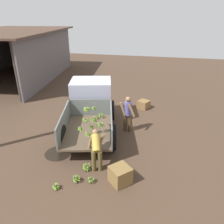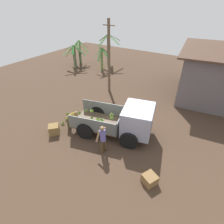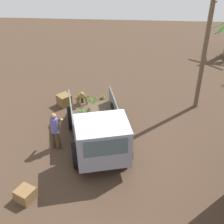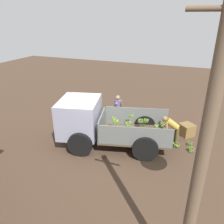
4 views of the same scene
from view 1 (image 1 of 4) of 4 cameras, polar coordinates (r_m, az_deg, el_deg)
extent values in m
plane|color=#453325|center=(10.68, -5.66, -2.36)|extent=(36.00, 36.00, 0.00)
cylinder|color=black|center=(8.57, -13.86, -10.41)|extent=(1.00, 1.00, 0.01)
cube|color=brown|center=(8.76, -6.27, -4.90)|extent=(3.18, 2.53, 0.08)
cube|color=slate|center=(8.70, -12.48, -2.43)|extent=(2.73, 0.74, 0.77)
cube|color=slate|center=(8.52, -0.19, -2.39)|extent=(2.73, 0.74, 0.77)
cube|color=slate|center=(9.80, -5.73, 1.23)|extent=(0.51, 1.85, 0.77)
cube|color=#8D91A7|center=(10.56, -5.43, 4.50)|extent=(1.96, 2.18, 1.45)
cube|color=#4C606B|center=(11.21, -5.21, 7.27)|extent=(0.39, 1.45, 0.64)
cylinder|color=black|center=(10.74, -10.59, 0.35)|extent=(1.00, 0.45, 0.97)
cylinder|color=black|center=(10.59, -0.04, 0.44)|extent=(1.00, 0.45, 0.97)
cylinder|color=black|center=(8.57, -13.08, -6.48)|extent=(1.00, 0.45, 0.97)
cylinder|color=black|center=(8.38, 0.26, -6.52)|extent=(1.00, 0.45, 0.97)
sphere|color=brown|center=(8.32, -3.06, -2.96)|extent=(0.07, 0.07, 0.07)
cylinder|color=#609426|center=(8.32, -3.59, -3.37)|extent=(0.19, 0.14, 0.13)
cylinder|color=#7DAA43|center=(8.29, -3.13, -3.61)|extent=(0.06, 0.18, 0.16)
cylinder|color=olive|center=(8.31, -2.75, -3.57)|extent=(0.17, 0.13, 0.17)
cylinder|color=#5B7D35|center=(8.34, -2.48, -3.27)|extent=(0.20, 0.09, 0.12)
cylinder|color=#70A244|center=(8.40, -2.67, -3.10)|extent=(0.12, 0.19, 0.13)
cylinder|color=#739D3E|center=(8.41, -3.08, -3.12)|extent=(0.10, 0.19, 0.15)
cylinder|color=#53752E|center=(8.38, -3.50, -3.26)|extent=(0.19, 0.07, 0.15)
sphere|color=#4A4330|center=(8.27, -5.33, -3.75)|extent=(0.06, 0.06, 0.06)
cylinder|color=#7AAB39|center=(8.26, -5.16, -4.18)|extent=(0.11, 0.09, 0.12)
cylinder|color=#78A923|center=(8.29, -5.03, -4.05)|extent=(0.12, 0.08, 0.12)
cylinder|color=olive|center=(8.32, -5.12, -3.88)|extent=(0.07, 0.13, 0.10)
cylinder|color=#739E3F|center=(8.32, -5.50, -3.89)|extent=(0.12, 0.11, 0.11)
cylinder|color=#557B29|center=(8.28, -5.70, -3.94)|extent=(0.14, 0.07, 0.08)
cylinder|color=#598B2C|center=(8.25, -5.50, -4.16)|extent=(0.07, 0.13, 0.11)
sphere|color=brown|center=(7.77, -8.25, -4.10)|extent=(0.08, 0.08, 0.08)
cylinder|color=olive|center=(7.81, -8.69, -4.35)|extent=(0.16, 0.07, 0.10)
cylinder|color=#6DAB2B|center=(7.76, -8.40, -4.66)|extent=(0.06, 0.14, 0.14)
cylinder|color=#64A728|center=(7.77, -7.98, -4.61)|extent=(0.14, 0.11, 0.14)
cylinder|color=#598321|center=(7.82, -7.91, -4.40)|extent=(0.12, 0.13, 0.14)
cylinder|color=#5A8B1F|center=(7.84, -8.22, -4.33)|extent=(0.08, 0.14, 0.14)
sphere|color=brown|center=(9.25, -4.83, 1.26)|extent=(0.06, 0.06, 0.06)
cylinder|color=olive|center=(9.24, -4.68, 0.86)|extent=(0.12, 0.12, 0.13)
cylinder|color=#598A20|center=(9.29, -4.53, 1.00)|extent=(0.13, 0.10, 0.13)
cylinder|color=olive|center=(9.32, -4.75, 1.16)|extent=(0.06, 0.15, 0.11)
cylinder|color=olive|center=(9.29, -5.12, 1.05)|extent=(0.15, 0.06, 0.11)
cylinder|color=#78AD33|center=(9.23, -5.00, 0.88)|extent=(0.08, 0.15, 0.12)
sphere|color=#4B4330|center=(8.60, -2.91, -0.49)|extent=(0.08, 0.08, 0.08)
cylinder|color=olive|center=(8.56, -2.76, -0.93)|extent=(0.13, 0.16, 0.11)
cylinder|color=#5E9F22|center=(8.60, -2.52, -0.83)|extent=(0.17, 0.07, 0.12)
cylinder|color=olive|center=(8.65, -2.63, -0.80)|extent=(0.13, 0.14, 0.15)
cylinder|color=olive|center=(8.67, -2.90, -0.76)|extent=(0.08, 0.15, 0.15)
cylinder|color=#577C1D|center=(8.66, -3.13, -0.74)|extent=(0.15, 0.12, 0.14)
cylinder|color=#57811B|center=(8.61, -3.29, -0.84)|extent=(0.16, 0.11, 0.13)
cylinder|color=#689441|center=(8.59, -3.04, -1.01)|extent=(0.07, 0.15, 0.15)
sphere|color=brown|center=(9.17, -6.70, 1.07)|extent=(0.09, 0.09, 0.09)
cylinder|color=olive|center=(9.21, -7.10, 0.73)|extent=(0.19, 0.07, 0.15)
cylinder|color=#6AA32D|center=(9.15, -7.04, 0.63)|extent=(0.14, 0.19, 0.14)
cylinder|color=#74A938|center=(9.15, -6.74, 0.50)|extent=(0.07, 0.17, 0.17)
cylinder|color=#5B7B2B|center=(9.16, -6.48, 0.53)|extent=(0.16, 0.14, 0.17)
cylinder|color=#70A830|center=(9.19, -6.27, 0.68)|extent=(0.19, 0.08, 0.16)
cylinder|color=#52791B|center=(9.22, -6.26, 0.86)|extent=(0.17, 0.17, 0.14)
cylinder|color=olive|center=(9.26, -6.62, 1.00)|extent=(0.09, 0.20, 0.12)
cylinder|color=#689D33|center=(9.26, -6.85, 0.90)|extent=(0.16, 0.17, 0.14)
sphere|color=brown|center=(8.06, -6.99, -1.87)|extent=(0.07, 0.07, 0.07)
cylinder|color=olive|center=(8.13, -6.75, -1.96)|extent=(0.07, 0.17, 0.11)
cylinder|color=#609321|center=(8.13, -7.08, -2.17)|extent=(0.12, 0.13, 0.16)
cylinder|color=#649B24|center=(8.09, -7.41, -2.19)|extent=(0.17, 0.08, 0.13)
cylinder|color=#587E35|center=(8.03, -7.35, -2.26)|extent=(0.12, 0.17, 0.10)
cylinder|color=#587E2A|center=(8.01, -7.00, -2.33)|extent=(0.09, 0.17, 0.10)
cylinder|color=#79AC43|center=(8.04, -6.56, -2.23)|extent=(0.17, 0.07, 0.11)
cylinder|color=#679C2C|center=(8.09, -6.60, -2.23)|extent=(0.15, 0.11, 0.15)
sphere|color=brown|center=(7.51, -6.21, -5.40)|extent=(0.06, 0.06, 0.06)
cylinder|color=olive|center=(7.59, -6.23, -5.64)|extent=(0.09, 0.15, 0.15)
cylinder|color=#7AA847|center=(7.58, -6.47, -5.76)|extent=(0.14, 0.08, 0.16)
cylinder|color=#70A137|center=(7.54, -6.73, -5.75)|extent=(0.17, 0.09, 0.11)
cylinder|color=#7DA443|center=(7.51, -6.54, -5.98)|extent=(0.10, 0.15, 0.14)
cylinder|color=#5C821D|center=(7.48, -6.17, -6.00)|extent=(0.09, 0.17, 0.12)
cylinder|color=#577F25|center=(7.51, -5.82, -5.94)|extent=(0.15, 0.07, 0.14)
cylinder|color=#77AE24|center=(7.54, -5.74, -5.80)|extent=(0.16, 0.08, 0.14)
cylinder|color=#4E7518|center=(7.58, -5.83, -5.43)|extent=(0.10, 0.18, 0.09)
sphere|color=brown|center=(8.79, -4.75, -1.57)|extent=(0.09, 0.09, 0.09)
cylinder|color=#67A82E|center=(8.82, -4.13, -1.82)|extent=(0.23, 0.14, 0.13)
cylinder|color=#52761F|center=(8.89, -4.53, -1.75)|extent=(0.06, 0.22, 0.17)
cylinder|color=olive|center=(8.89, -5.06, -1.72)|extent=(0.20, 0.18, 0.15)
cylinder|color=#67AE26|center=(8.81, -5.14, -2.18)|extent=(0.18, 0.15, 0.21)
cylinder|color=olive|center=(8.75, -4.83, -2.26)|extent=(0.07, 0.21, 0.18)
cylinder|color=olive|center=(8.78, -4.39, -2.21)|extent=(0.19, 0.13, 0.20)
cube|color=#5F5759|center=(23.25, -18.50, 15.80)|extent=(0.86, 5.94, 3.51)
cube|color=#5F5759|center=(17.63, -15.83, 13.68)|extent=(9.88, 1.36, 3.51)
cube|color=#473024|center=(18.69, -25.40, 18.55)|extent=(11.53, 8.09, 0.12)
cylinder|color=#3F3833|center=(13.49, -23.74, 9.40)|extent=(0.16, 0.16, 3.51)
cylinder|color=#47341F|center=(9.60, 4.74, -2.94)|extent=(0.17, 0.17, 0.79)
cylinder|color=#47341F|center=(9.66, 3.48, -2.72)|extent=(0.17, 0.17, 0.79)
cylinder|color=#5C589F|center=(9.31, 4.21, 0.96)|extent=(0.36, 0.33, 0.63)
sphere|color=#8C6746|center=(9.14, 4.25, 3.31)|extent=(0.22, 0.22, 0.22)
cylinder|color=#8C6746|center=(9.15, 5.13, 0.43)|extent=(0.15, 0.34, 0.57)
cylinder|color=#8C6746|center=(9.28, 2.84, 0.79)|extent=(0.14, 0.30, 0.58)
cylinder|color=brown|center=(7.35, -4.79, -12.73)|extent=(0.19, 0.19, 0.74)
cylinder|color=brown|center=(7.36, -3.13, -12.63)|extent=(0.19, 0.19, 0.74)
cylinder|color=#AA8D34|center=(7.23, -4.21, -8.15)|extent=(0.68, 0.48, 0.56)
sphere|color=#8C6746|center=(7.38, -4.42, -5.30)|extent=(0.21, 0.21, 0.21)
cylinder|color=#8C6746|center=(7.51, -5.72, -7.95)|extent=(0.17, 0.24, 0.55)
cylinder|color=#8C6746|center=(7.55, -2.91, -7.56)|extent=(0.19, 0.31, 0.54)
sphere|color=#4F4733|center=(7.50, -6.60, -13.67)|extent=(0.09, 0.09, 0.09)
cylinder|color=#5F9430|center=(7.57, -7.18, -13.83)|extent=(0.22, 0.08, 0.14)
cylinder|color=#6EA124|center=(7.53, -7.23, -14.14)|extent=(0.21, 0.13, 0.15)
cylinder|color=#6EA12A|center=(7.49, -6.94, -14.42)|extent=(0.09, 0.21, 0.16)
cylinder|color=#54792A|center=(7.47, -6.51, -14.47)|extent=(0.12, 0.21, 0.15)
cylinder|color=olive|center=(7.53, -6.13, -14.33)|extent=(0.18, 0.07, 0.20)
cylinder|color=#507418|center=(7.57, -6.12, -14.10)|extent=(0.16, 0.14, 0.20)
cylinder|color=#79B12E|center=(7.59, -6.24, -13.94)|extent=(0.10, 0.18, 0.19)
cylinder|color=olive|center=(7.60, -6.66, -13.52)|extent=(0.13, 0.22, 0.11)
sphere|color=brown|center=(7.12, -9.28, -16.37)|extent=(0.08, 0.08, 0.08)
cylinder|color=olive|center=(7.13, -8.92, -17.13)|extent=(0.16, 0.13, 0.18)
cylinder|color=olive|center=(7.17, -8.59, -16.72)|extent=(0.19, 0.12, 0.15)
cylinder|color=#5C9926|center=(7.21, -8.91, -16.66)|extent=(0.09, 0.16, 0.19)
cylinder|color=#568427|center=(7.22, -9.27, -16.50)|extent=(0.11, 0.18, 0.18)
cylinder|color=#5B841E|center=(7.21, -9.62, -16.60)|extent=(0.18, 0.11, 0.18)
cylinder|color=#76A143|center=(7.17, -9.84, -16.88)|extent=(0.18, 0.12, 0.17)
cylinder|color=#5B752F|center=(7.14, -9.71, -17.08)|extent=(0.12, 0.18, 0.17)
cylinder|color=olive|center=(7.09, -9.21, -17.15)|extent=(0.12, 0.21, 0.13)
sphere|color=#48412F|center=(7.07, -5.46, -16.81)|extent=(0.08, 0.08, 0.08)
cylinder|color=#7EA837|center=(7.12, -4.99, -17.14)|extent=(0.15, 0.11, 0.15)
cylinder|color=#75A449|center=(7.15, -5.32, -16.90)|extent=(0.05, 0.16, 0.15)
cylinder|color=#597B29|center=(7.14, -5.77, -17.10)|extent=(0.14, 0.08, 0.16)
cylinder|color=olive|center=(7.09, -5.96, -17.28)|extent=(0.16, 0.13, 0.14)
cylinder|color=#507829|center=(7.06, -5.60, -17.49)|extent=(0.04, 0.17, 0.13)
cylinder|color=olive|center=(7.06, -4.99, -17.32)|extent=(0.18, 0.11, 0.10)
sphere|color=brown|center=(7.03, -14.47, -18.01)|extent=(0.06, 0.06, 0.06)
cylinder|color=olive|center=(7.11, -14.14, -18.07)|extent=(0.06, 0.16, 0.14)
cylinder|color=#7EAB33|center=(7.12, -14.55, -18.00)|extent=(0.13, 0.15, 0.13)
cylinder|color=#719E41|center=(7.10, -14.80, -18.16)|extent=(0.16, 0.08, 0.14)
cylinder|color=olive|center=(7.07, -14.84, -18.50)|extent=(0.13, 0.12, 0.15)
cylinder|color=#75A53E|center=(7.04, -14.78, -18.62)|extent=(0.09, 0.16, 0.14)
cylinder|color=olive|center=(7.04, -14.32, -18.68)|extent=(0.12, 0.14, 0.15)
cylinder|color=#5D8A1E|center=(7.03, -14.04, -18.55)|extent=(0.17, 0.08, 0.13)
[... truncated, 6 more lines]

